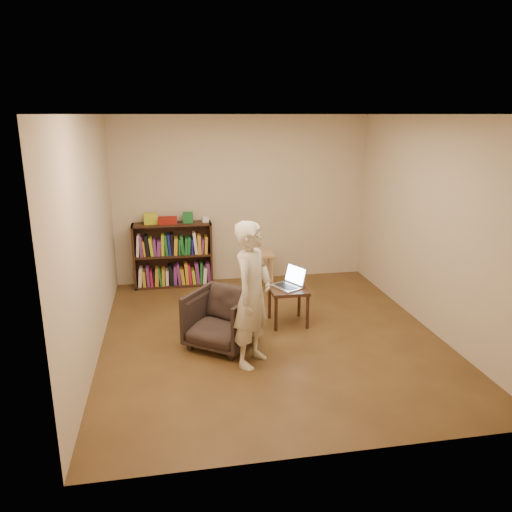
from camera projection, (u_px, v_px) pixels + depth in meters
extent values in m
plane|color=#452D16|center=(270.00, 335.00, 6.09)|extent=(4.50, 4.50, 0.00)
plane|color=white|center=(272.00, 114.00, 5.37)|extent=(4.50, 4.50, 0.00)
plane|color=#C5B695|center=(242.00, 200.00, 7.86)|extent=(4.00, 0.00, 4.00)
plane|color=#C5B695|center=(90.00, 239.00, 5.39)|extent=(0.00, 4.50, 4.50)
plane|color=#C5B695|center=(432.00, 225.00, 6.07)|extent=(0.00, 4.50, 4.50)
cube|color=black|center=(134.00, 257.00, 7.63)|extent=(0.03, 0.30, 1.00)
cube|color=black|center=(211.00, 253.00, 7.83)|extent=(0.03, 0.30, 1.00)
cube|color=black|center=(173.00, 252.00, 7.86)|extent=(1.20, 0.02, 1.00)
cube|color=black|center=(174.00, 284.00, 7.86)|extent=(1.20, 0.30, 0.03)
cube|color=black|center=(173.00, 255.00, 7.73)|extent=(1.14, 0.30, 0.03)
cube|color=black|center=(172.00, 224.00, 7.60)|extent=(1.20, 0.30, 0.03)
cube|color=#B4C021|center=(150.00, 219.00, 7.52)|extent=(0.21, 0.16, 0.16)
cube|color=maroon|center=(168.00, 221.00, 7.56)|extent=(0.29, 0.21, 0.09)
cube|color=#1A652A|center=(188.00, 217.00, 7.63)|extent=(0.16, 0.16, 0.15)
cube|color=silver|center=(205.00, 219.00, 7.68)|extent=(0.11, 0.11, 0.08)
cube|color=#AD8054|center=(262.00, 254.00, 7.79)|extent=(0.35, 0.35, 0.04)
cylinder|color=#AD8054|center=(255.00, 273.00, 7.70)|extent=(0.03, 0.03, 0.48)
cylinder|color=#AD8054|center=(272.00, 272.00, 7.75)|extent=(0.03, 0.03, 0.48)
cylinder|color=#AD8054|center=(252.00, 268.00, 7.96)|extent=(0.03, 0.03, 0.48)
cylinder|color=#AD8054|center=(269.00, 267.00, 8.01)|extent=(0.03, 0.03, 0.48)
imported|color=black|center=(222.00, 319.00, 5.73)|extent=(0.99, 1.00, 0.66)
cube|color=black|center=(288.00, 290.00, 6.32)|extent=(0.47, 0.47, 0.04)
cylinder|color=black|center=(276.00, 314.00, 6.16)|extent=(0.04, 0.04, 0.43)
cylinder|color=black|center=(308.00, 312.00, 6.23)|extent=(0.04, 0.04, 0.43)
cylinder|color=black|center=(269.00, 303.00, 6.54)|extent=(0.04, 0.04, 0.43)
cylinder|color=black|center=(299.00, 301.00, 6.61)|extent=(0.04, 0.04, 0.43)
cube|color=#B2B1B6|center=(286.00, 287.00, 6.33)|extent=(0.39, 0.44, 0.02)
cube|color=black|center=(286.00, 286.00, 6.33)|extent=(0.27, 0.34, 0.00)
cube|color=#B2B1B6|center=(296.00, 275.00, 6.39)|extent=(0.23, 0.36, 0.25)
cube|color=#B6D5FF|center=(296.00, 275.00, 6.39)|extent=(0.20, 0.31, 0.20)
imported|color=beige|center=(252.00, 295.00, 5.21)|extent=(0.64, 0.68, 1.57)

